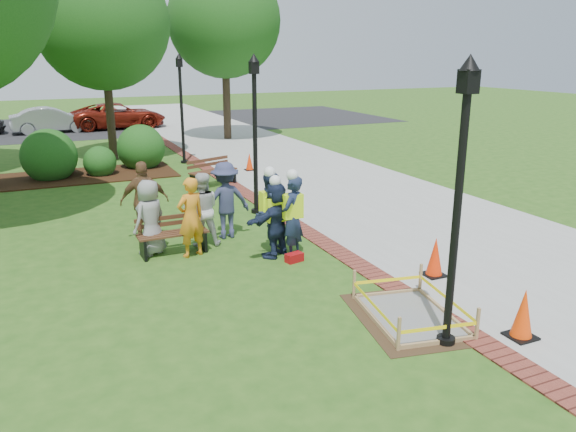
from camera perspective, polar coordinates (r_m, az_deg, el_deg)
name	(u,v)px	position (r m, az deg, el deg)	size (l,w,h in m)	color
ground	(290,285)	(10.79, 0.21, -7.04)	(100.00, 100.00, 0.00)	#285116
sidewalk	(300,169)	(21.52, 1.27, 4.83)	(6.00, 60.00, 0.02)	#9E9E99
brick_edging	(219,176)	(20.35, -7.03, 4.06)	(0.50, 60.00, 0.03)	maroon
mulch_bed	(74,177)	(21.47, -20.88, 3.76)	(7.00, 3.00, 0.05)	#381E0F
parking_lot	(107,125)	(36.50, -17.89, 8.77)	(36.00, 12.00, 0.01)	black
wet_concrete_pad	(411,305)	(9.66, 12.35, -8.84)	(2.09, 2.57, 0.55)	#47331E
bench_near	(173,242)	(12.60, -11.58, -2.63)	(1.54, 0.56, 0.83)	#55301D
bench_far	(213,177)	(18.82, -7.61, 3.90)	(1.76, 1.11, 0.90)	brown
cone_front	(523,315)	(9.46, 22.78, -9.26)	(0.42, 0.42, 0.82)	black
cone_back	(435,258)	(11.43, 14.70, -4.13)	(0.41, 0.41, 0.81)	black
cone_far	(249,162)	(21.18, -3.94, 5.49)	(0.34, 0.34, 0.68)	black
toolbox	(294,257)	(11.93, 0.64, -4.24)	(0.38, 0.21, 0.19)	#9F0C10
lamp_near	(459,185)	(8.26, 17.01, 3.03)	(0.28, 0.28, 4.26)	black
lamp_mid	(255,123)	(15.12, -3.39, 9.43)	(0.28, 0.28, 4.26)	black
lamp_far	(181,100)	(22.73, -10.80, 11.46)	(0.28, 0.28, 4.26)	black
tree_back	(102,23)	(24.34, -18.36, 18.14)	(5.24, 5.24, 8.03)	#3D2D1E
tree_right	(224,21)	(29.09, -6.49, 19.10)	(5.52, 5.52, 8.54)	#3D2D1E
shrub_b	(52,179)	(21.46, -22.87, 3.49)	(1.90, 1.90, 1.90)	#1B4E16
shrub_c	(101,176)	(21.43, -18.45, 3.92)	(1.16, 1.16, 1.16)	#1B4E16
shrub_d	(143,168)	(22.47, -14.56, 4.78)	(1.80, 1.80, 1.80)	#1B4E16
shrub_e	(64,174)	(22.18, -21.84, 3.98)	(0.96, 0.96, 0.96)	#1B4E16
casual_person_a	(150,218)	(12.53, -13.84, -0.15)	(0.63, 0.58, 1.66)	gray
casual_person_b	(191,217)	(12.20, -9.85, -0.14)	(0.64, 0.51, 1.75)	orange
casual_person_c	(202,210)	(12.86, -8.75, 0.64)	(0.60, 0.44, 1.70)	silver
casual_person_d	(145,201)	(13.50, -14.37, 1.46)	(0.65, 0.46, 1.88)	brown
casual_person_e	(225,200)	(13.34, -6.38, 1.58)	(0.59, 0.38, 1.83)	#323657
hivis_worker_a	(275,216)	(12.03, -1.29, -0.03)	(0.63, 0.57, 1.80)	#1A1E44
hivis_worker_b	(292,214)	(11.94, 0.43, 0.16)	(0.67, 0.65, 1.94)	#18263F
hivis_worker_c	(270,211)	(12.18, -1.85, 0.49)	(0.68, 0.61, 1.95)	#1B2847
parked_car_b	(53,133)	(34.15, -22.78, 7.82)	(4.65, 2.02, 1.52)	#9F9FA4
parked_car_c	(120,128)	(34.81, -16.74, 8.53)	(4.94, 2.15, 1.61)	maroon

